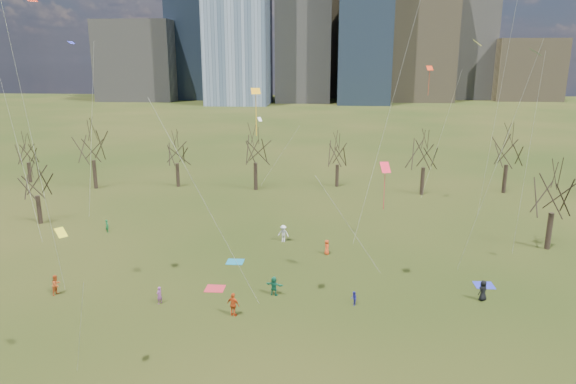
# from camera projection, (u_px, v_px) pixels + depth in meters

# --- Properties ---
(ground) EXTENTS (500.00, 500.00, 0.00)m
(ground) POSITION_uv_depth(u_px,v_px,m) (275.00, 328.00, 36.83)
(ground) COLOR black
(ground) RESTS_ON ground
(downtown_skyline) EXTENTS (212.50, 78.00, 118.00)m
(downtown_skyline) POSITION_uv_depth(u_px,v_px,m) (317.00, 13.00, 230.56)
(downtown_skyline) COLOR slate
(downtown_skyline) RESTS_ON ground
(bare_tree_row) EXTENTS (113.04, 29.80, 9.50)m
(bare_tree_row) POSITION_uv_depth(u_px,v_px,m) (302.00, 153.00, 71.23)
(bare_tree_row) COLOR black
(bare_tree_row) RESTS_ON ground
(blanket_teal) EXTENTS (1.60, 1.50, 0.03)m
(blanket_teal) POSITION_uv_depth(u_px,v_px,m) (235.00, 262.00, 48.84)
(blanket_teal) COLOR teal
(blanket_teal) RESTS_ON ground
(blanket_navy) EXTENTS (1.60, 1.50, 0.03)m
(blanket_navy) POSITION_uv_depth(u_px,v_px,m) (484.00, 285.00, 43.77)
(blanket_navy) COLOR #2932C0
(blanket_navy) RESTS_ON ground
(blanket_crimson) EXTENTS (1.60, 1.50, 0.03)m
(blanket_crimson) POSITION_uv_depth(u_px,v_px,m) (215.00, 289.00, 43.12)
(blanket_crimson) COLOR red
(blanket_crimson) RESTS_ON ground
(person_2) EXTENTS (0.80, 0.94, 1.70)m
(person_2) POSITION_uv_depth(u_px,v_px,m) (56.00, 285.00, 41.87)
(person_2) COLOR #C54D1C
(person_2) RESTS_ON ground
(person_4) EXTENTS (1.17, 0.86, 1.84)m
(person_4) POSITION_uv_depth(u_px,v_px,m) (233.00, 305.00, 38.33)
(person_4) COLOR #D54B17
(person_4) RESTS_ON ground
(person_5) EXTENTS (1.58, 0.85, 1.62)m
(person_5) POSITION_uv_depth(u_px,v_px,m) (274.00, 286.00, 41.77)
(person_5) COLOR #186F4C
(person_5) RESTS_ON ground
(person_6) EXTENTS (0.99, 0.93, 1.71)m
(person_6) POSITION_uv_depth(u_px,v_px,m) (483.00, 291.00, 40.82)
(person_6) COLOR black
(person_6) RESTS_ON ground
(person_7) EXTENTS (0.53, 0.62, 1.43)m
(person_7) POSITION_uv_depth(u_px,v_px,m) (159.00, 295.00, 40.34)
(person_7) COLOR #994C93
(person_7) RESTS_ON ground
(person_8) EXTENTS (0.45, 0.57, 1.13)m
(person_8) POSITION_uv_depth(u_px,v_px,m) (354.00, 298.00, 40.13)
(person_8) COLOR #252399
(person_8) RESTS_ON ground
(person_9) EXTENTS (1.30, 0.92, 1.82)m
(person_9) POSITION_uv_depth(u_px,v_px,m) (283.00, 233.00, 54.09)
(person_9) COLOR silver
(person_9) RESTS_ON ground
(person_12) EXTENTS (0.53, 0.77, 1.50)m
(person_12) POSITION_uv_depth(u_px,v_px,m) (327.00, 247.00, 50.58)
(person_12) COLOR #F34B1B
(person_12) RESTS_ON ground
(person_13) EXTENTS (0.62, 0.61, 1.45)m
(person_13) POSITION_uv_depth(u_px,v_px,m) (107.00, 226.00, 57.08)
(person_13) COLOR #197236
(person_13) RESTS_ON ground
(kites_airborne) EXTENTS (45.81, 51.72, 32.19)m
(kites_airborne) POSITION_uv_depth(u_px,v_px,m) (326.00, 118.00, 44.89)
(kites_airborne) COLOR #FBAC15
(kites_airborne) RESTS_ON ground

